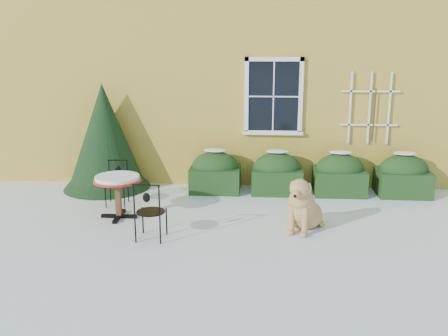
# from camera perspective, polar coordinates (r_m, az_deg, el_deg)

# --- Properties ---
(ground) EXTENTS (80.00, 80.00, 0.00)m
(ground) POSITION_cam_1_polar(r_m,az_deg,el_deg) (8.26, -0.52, -7.79)
(ground) COLOR white
(ground) RESTS_ON ground
(house) EXTENTS (12.40, 8.40, 6.40)m
(house) POSITION_cam_1_polar(r_m,az_deg,el_deg) (14.64, 1.79, 14.73)
(house) COLOR gold
(house) RESTS_ON ground
(hedge_row) EXTENTS (4.95, 0.80, 0.91)m
(hedge_row) POSITION_cam_1_polar(r_m,az_deg,el_deg) (10.58, 9.58, -0.71)
(hedge_row) COLOR black
(hedge_row) RESTS_ON ground
(evergreen_shrub) EXTENTS (1.86, 1.86, 2.26)m
(evergreen_shrub) POSITION_cam_1_polar(r_m,az_deg,el_deg) (10.99, -13.42, 2.38)
(evergreen_shrub) COLOR black
(evergreen_shrub) RESTS_ON ground
(bistro_table) EXTENTS (0.84, 0.84, 0.78)m
(bistro_table) POSITION_cam_1_polar(r_m,az_deg,el_deg) (9.08, -12.08, -1.69)
(bistro_table) COLOR black
(bistro_table) RESTS_ON ground
(patio_chair_near) EXTENTS (0.47, 0.46, 0.97)m
(patio_chair_near) POSITION_cam_1_polar(r_m,az_deg,el_deg) (8.05, -8.46, -4.86)
(patio_chair_near) COLOR black
(patio_chair_near) RESTS_ON ground
(patio_chair_far) EXTENTS (0.41, 0.41, 0.86)m
(patio_chair_far) POSITION_cam_1_polar(r_m,az_deg,el_deg) (9.91, -12.13, -1.68)
(patio_chair_far) COLOR black
(patio_chair_far) RESTS_ON ground
(dog) EXTENTS (0.81, 1.04, 0.97)m
(dog) POSITION_cam_1_polar(r_m,az_deg,el_deg) (8.49, 8.97, -4.54)
(dog) COLOR tan
(dog) RESTS_ON ground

